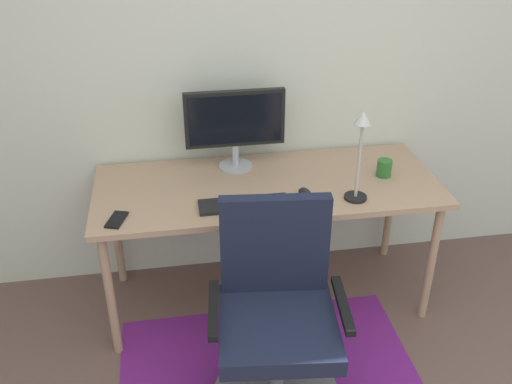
{
  "coord_description": "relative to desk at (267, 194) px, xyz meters",
  "views": [
    {
      "loc": [
        -0.56,
        -0.73,
        2.13
      ],
      "look_at": [
        -0.19,
        1.53,
        0.84
      ],
      "focal_mm": 40.03,
      "sensor_mm": 36.0,
      "label": 1
    }
  ],
  "objects": [
    {
      "name": "desk",
      "position": [
        0.0,
        0.0,
        0.0
      ],
      "size": [
        1.75,
        0.71,
        0.74
      ],
      "color": "tan",
      "rests_on": "ground"
    },
    {
      "name": "keyboard",
      "position": [
        -0.15,
        -0.2,
        0.07
      ],
      "size": [
        0.43,
        0.13,
        0.02
      ],
      "primitive_type": "cube",
      "color": "black",
      "rests_on": "desk"
    },
    {
      "name": "office_chair",
      "position": [
        -0.08,
        -0.7,
        -0.29
      ],
      "size": [
        0.6,
        0.59,
        0.97
      ],
      "rotation": [
        0.0,
        0.0,
        -0.11
      ],
      "color": "slate",
      "rests_on": "ground"
    },
    {
      "name": "monitor",
      "position": [
        -0.14,
        0.21,
        0.32
      ],
      "size": [
        0.52,
        0.18,
        0.43
      ],
      "color": "#B2B2B7",
      "rests_on": "desk"
    },
    {
      "name": "wall_back",
      "position": [
        0.09,
        0.42,
        0.63
      ],
      "size": [
        6.0,
        0.1,
        2.6
      ],
      "primitive_type": "cube",
      "color": "silver",
      "rests_on": "ground"
    },
    {
      "name": "coffee_cup",
      "position": [
        0.61,
        -0.01,
        0.11
      ],
      "size": [
        0.08,
        0.08,
        0.09
      ],
      "primitive_type": "cylinder",
      "color": "#2C6C29",
      "rests_on": "desk"
    },
    {
      "name": "desk_lamp",
      "position": [
        0.4,
        -0.22,
        0.34
      ],
      "size": [
        0.11,
        0.11,
        0.45
      ],
      "color": "black",
      "rests_on": "desk"
    },
    {
      "name": "computer_mouse",
      "position": [
        0.16,
        -0.16,
        0.08
      ],
      "size": [
        0.06,
        0.1,
        0.03
      ],
      "primitive_type": "ellipsoid",
      "color": "black",
      "rests_on": "desk"
    },
    {
      "name": "cell_phone",
      "position": [
        -0.74,
        -0.23,
        0.07
      ],
      "size": [
        0.11,
        0.15,
        0.01
      ],
      "primitive_type": "cube",
      "rotation": [
        0.0,
        0.0,
        -0.31
      ],
      "color": "black",
      "rests_on": "desk"
    }
  ]
}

